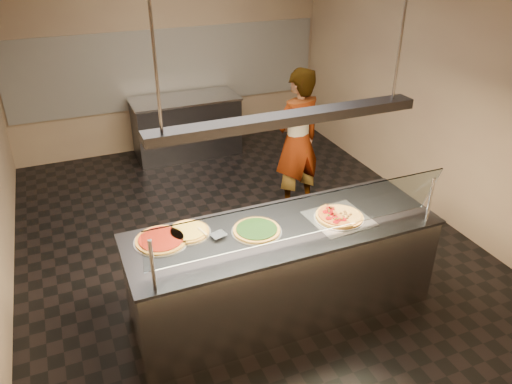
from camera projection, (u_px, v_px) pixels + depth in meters
name	position (u px, v px, depth m)	size (l,w,h in m)	color
ground	(239.00, 235.00, 6.02)	(5.00, 6.00, 0.02)	black
wall_back	(168.00, 55.00, 7.74)	(5.00, 0.02, 3.00)	tan
wall_front	(421.00, 282.00, 2.86)	(5.00, 0.02, 3.00)	tan
wall_right	(427.00, 89.00, 6.15)	(0.02, 6.00, 3.00)	tan
tile_band	(170.00, 68.00, 7.81)	(4.90, 0.02, 1.20)	silver
serving_counter	(282.00, 270.00, 4.65)	(2.82, 0.94, 0.93)	#B7B7BC
sneeze_guard	(303.00, 218.00, 4.01)	(2.58, 0.18, 0.54)	#B7B7BC
perforated_tray	(339.00, 218.00, 4.56)	(0.55, 0.55, 0.01)	silver
half_pizza_pepperoni	(329.00, 218.00, 4.51)	(0.24, 0.44, 0.05)	#A06B26
half_pizza_sausage	(349.00, 214.00, 4.58)	(0.24, 0.44, 0.04)	#A06B26
pizza_spinach	(256.00, 230.00, 4.37)	(0.44, 0.44, 0.03)	silver
pizza_cheese	(188.00, 231.00, 4.35)	(0.39, 0.39, 0.03)	silver
pizza_tomato	(161.00, 239.00, 4.23)	(0.47, 0.47, 0.03)	silver
pizza_spatula	(209.00, 233.00, 4.30)	(0.22, 0.22, 0.02)	#B7B7BC
prep_table	(187.00, 126.00, 7.90)	(1.66, 0.74, 0.93)	#36363B
worker	(297.00, 141.00, 6.18)	(0.67, 0.44, 1.85)	#424048
heat_lamp_housing	(287.00, 119.00, 3.94)	(2.30, 0.18, 0.08)	#36363B
lamp_rod_left	(155.00, 62.00, 3.34)	(0.02, 0.02, 1.01)	#B7B7BC
lamp_rod_right	(401.00, 38.00, 4.02)	(0.02, 0.02, 1.01)	#B7B7BC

